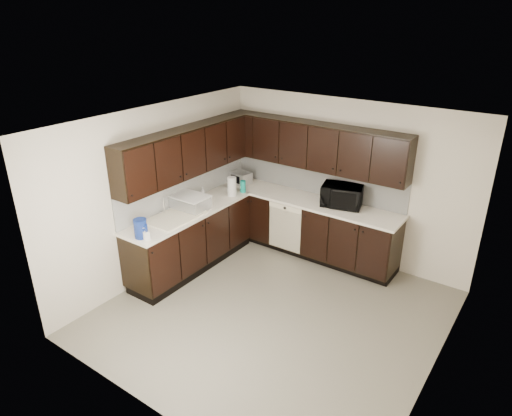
{
  "coord_description": "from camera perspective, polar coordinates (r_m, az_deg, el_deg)",
  "views": [
    {
      "loc": [
        2.67,
        -4.16,
        3.66
      ],
      "look_at": [
        -0.69,
        0.6,
        1.12
      ],
      "focal_mm": 32.0,
      "sensor_mm": 36.0,
      "label": 1
    }
  ],
  "objects": [
    {
      "name": "wall_back",
      "position": [
        7.13,
        11.12,
        3.33
      ],
      "size": [
        4.0,
        0.02,
        2.5
      ],
      "primitive_type": "cube",
      "color": "beige",
      "rests_on": "floor"
    },
    {
      "name": "soap_bottle_b",
      "position": [
        7.12,
        -6.64,
        1.83
      ],
      "size": [
        0.09,
        0.09,
        0.21
      ],
      "primitive_type": "imported",
      "rotation": [
        0.0,
        0.0,
        -0.12
      ],
      "color": "gray",
      "rests_on": "countertop"
    },
    {
      "name": "toaster_oven",
      "position": [
        7.77,
        -1.85,
        3.81
      ],
      "size": [
        0.35,
        0.29,
        0.2
      ],
      "primitive_type": "cube",
      "rotation": [
        0.0,
        0.0,
        -0.17
      ],
      "color": "silver",
      "rests_on": "countertop"
    },
    {
      "name": "dishwasher",
      "position": [
        7.22,
        3.66,
        -2.08
      ],
      "size": [
        0.58,
        0.04,
        0.78
      ],
      "color": "#F3E8C7",
      "rests_on": "lower_cabinets"
    },
    {
      "name": "teal_tumbler",
      "position": [
        7.38,
        -1.64,
        2.71
      ],
      "size": [
        0.11,
        0.11,
        0.19
      ],
      "primitive_type": "cylinder",
      "rotation": [
        0.0,
        0.0,
        0.35
      ],
      "color": "#0E9B87",
      "rests_on": "countertop"
    },
    {
      "name": "upper_cabinets",
      "position": [
        6.82,
        0.1,
        7.45
      ],
      "size": [
        3.0,
        2.8,
        0.7
      ],
      "color": "black",
      "rests_on": "wall_back"
    },
    {
      "name": "paper_towel_roll",
      "position": [
        7.22,
        -3.04,
        2.7
      ],
      "size": [
        0.18,
        0.18,
        0.31
      ],
      "primitive_type": "cylinder",
      "rotation": [
        0.0,
        0.0,
        0.42
      ],
      "color": "silver",
      "rests_on": "countertop"
    },
    {
      "name": "soap_bottle_a",
      "position": [
        6.03,
        -13.58,
        -3.1
      ],
      "size": [
        0.1,
        0.1,
        0.17
      ],
      "primitive_type": "imported",
      "rotation": [
        0.0,
        0.0,
        -0.38
      ],
      "color": "gray",
      "rests_on": "countertop"
    },
    {
      "name": "storage_bin",
      "position": [
        6.82,
        -8.22,
        0.7
      ],
      "size": [
        0.53,
        0.4,
        0.2
      ],
      "primitive_type": "cube",
      "rotation": [
        0.0,
        0.0,
        0.04
      ],
      "color": "white",
      "rests_on": "countertop"
    },
    {
      "name": "sink",
      "position": [
        6.62,
        -10.1,
        -1.68
      ],
      "size": [
        0.54,
        0.82,
        0.42
      ],
      "color": "#F3E8C7",
      "rests_on": "countertop"
    },
    {
      "name": "lower_cabinets",
      "position": [
        7.2,
        0.3,
        -3.27
      ],
      "size": [
        3.0,
        2.8,
        0.9
      ],
      "color": "black",
      "rests_on": "floor"
    },
    {
      "name": "wall_left",
      "position": [
        6.7,
        -12.19,
        1.9
      ],
      "size": [
        0.02,
        4.0,
        2.5
      ],
      "primitive_type": "cube",
      "color": "beige",
      "rests_on": "floor"
    },
    {
      "name": "countertop",
      "position": [
        6.98,
        0.28,
        0.43
      ],
      "size": [
        3.03,
        2.83,
        0.04
      ],
      "color": "white",
      "rests_on": "lower_cabinets"
    },
    {
      "name": "ceiling",
      "position": [
        5.08,
        2.52,
        10.29
      ],
      "size": [
        4.0,
        4.0,
        0.0
      ],
      "primitive_type": "plane",
      "rotation": [
        3.14,
        0.0,
        0.0
      ],
      "color": "white",
      "rests_on": "wall_back"
    },
    {
      "name": "wall_front",
      "position": [
        4.2,
        -13.16,
        -12.28
      ],
      "size": [
        4.0,
        0.02,
        2.5
      ],
      "primitive_type": "cube",
      "color": "beige",
      "rests_on": "floor"
    },
    {
      "name": "floor",
      "position": [
        6.15,
        2.1,
        -13.01
      ],
      "size": [
        4.0,
        4.0,
        0.0
      ],
      "primitive_type": "plane",
      "color": "gray",
      "rests_on": "ground"
    },
    {
      "name": "backsplash",
      "position": [
        7.16,
        -0.13,
        3.27
      ],
      "size": [
        3.0,
        2.8,
        0.48
      ],
      "color": "silver",
      "rests_on": "countertop"
    },
    {
      "name": "microwave",
      "position": [
        6.95,
        10.68,
        1.53
      ],
      "size": [
        0.67,
        0.54,
        0.33
      ],
      "primitive_type": "imported",
      "rotation": [
        0.0,
        0.0,
        0.26
      ],
      "color": "black",
      "rests_on": "countertop"
    },
    {
      "name": "blue_pitcher",
      "position": [
        6.08,
        -14.24,
        -2.49
      ],
      "size": [
        0.2,
        0.2,
        0.26
      ],
      "primitive_type": "cylinder",
      "rotation": [
        0.0,
        0.0,
        0.17
      ],
      "color": "navy",
      "rests_on": "countertop"
    },
    {
      "name": "wall_right",
      "position": [
        4.86,
        22.69,
        -8.29
      ],
      "size": [
        0.02,
        4.0,
        2.5
      ],
      "primitive_type": "cube",
      "color": "beige",
      "rests_on": "floor"
    }
  ]
}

